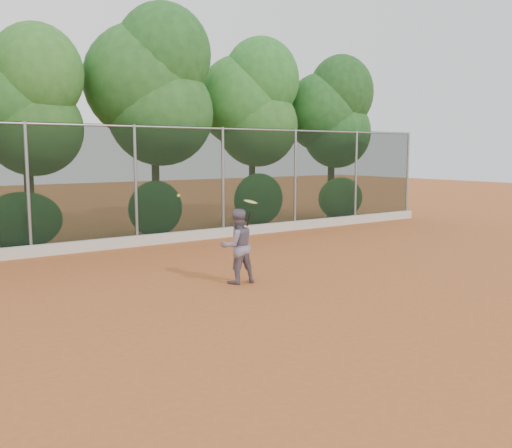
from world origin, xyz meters
TOP-DOWN VIEW (x-y plane):
  - ground at (0.00, 0.00)m, footprint 80.00×80.00m
  - concrete_curb at (0.00, 6.82)m, footprint 24.00×0.20m
  - tennis_player at (-0.31, 1.25)m, footprint 0.82×0.67m
  - chainlink_fence at (-0.00, 7.00)m, footprint 24.09×0.09m
  - foliage_backdrop at (-0.55, 8.98)m, footprint 23.70×3.63m
  - tennis_racket at (-0.10, 1.06)m, footprint 0.41×0.41m
  - tennis_ball_in_flight at (-1.48, 1.58)m, footprint 0.06×0.06m

SIDE VIEW (x-z plane):
  - ground at x=0.00m, z-range 0.00..0.00m
  - concrete_curb at x=0.00m, z-range 0.00..0.30m
  - tennis_player at x=-0.31m, z-range 0.00..1.56m
  - tennis_racket at x=-0.10m, z-range 1.39..1.95m
  - chainlink_fence at x=0.00m, z-range 0.11..3.61m
  - tennis_ball_in_flight at x=-1.48m, z-range 1.84..1.90m
  - foliage_backdrop at x=-0.55m, z-range 0.63..8.18m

